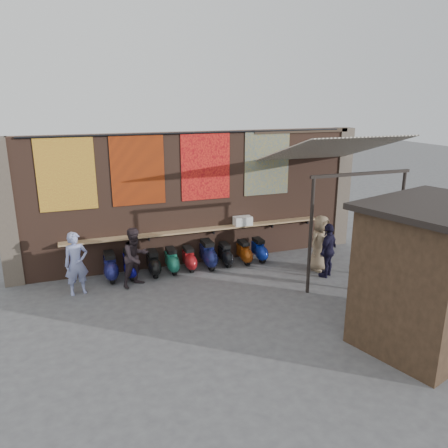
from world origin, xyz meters
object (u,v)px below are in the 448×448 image
at_px(scooter_stool_2, 153,263).
at_px(scooter_stool_4, 189,259).
at_px(diner_left, 76,264).
at_px(shopper_tan, 320,243).
at_px(scooter_stool_0, 110,267).
at_px(diner_right, 136,257).
at_px(scooter_stool_6, 225,255).
at_px(shopper_grey, 372,259).
at_px(market_stall, 430,278).
at_px(scooter_stool_8, 259,250).
at_px(scooter_stool_3, 172,261).
at_px(scooter_stool_5, 208,254).
at_px(scooter_stool_1, 130,264).
at_px(scooter_stool_7, 244,252).
at_px(shelf_box, 243,221).
at_px(shopper_navy, 328,250).

distance_m(scooter_stool_2, scooter_stool_4, 1.08).
bearing_deg(diner_left, shopper_tan, -18.34).
xyz_separation_m(scooter_stool_0, diner_right, (0.63, -0.61, 0.43)).
distance_m(scooter_stool_6, shopper_grey, 4.27).
relative_size(scooter_stool_0, market_stall, 0.29).
bearing_deg(scooter_stool_8, market_stall, -77.20).
bearing_deg(shopper_grey, scooter_stool_3, 4.68).
height_order(scooter_stool_5, shopper_tan, shopper_tan).
distance_m(scooter_stool_1, diner_left, 1.63).
distance_m(scooter_stool_8, shopper_tan, 1.95).
height_order(scooter_stool_5, scooter_stool_6, scooter_stool_5).
distance_m(scooter_stool_2, scooter_stool_7, 2.84).
bearing_deg(scooter_stool_7, shopper_tan, -34.29).
bearing_deg(scooter_stool_2, shopper_grey, -29.96).
bearing_deg(scooter_stool_3, shelf_box, 7.63).
bearing_deg(shopper_tan, diner_right, 152.47).
bearing_deg(scooter_stool_7, scooter_stool_1, 179.06).
bearing_deg(shelf_box, scooter_stool_3, -172.37).
relative_size(scooter_stool_7, shopper_tan, 0.43).
bearing_deg(shopper_tan, market_stall, -111.14).
bearing_deg(scooter_stool_2, diner_left, -165.22).
relative_size(scooter_stool_5, scooter_stool_6, 1.20).
relative_size(scooter_stool_6, shopper_navy, 0.46).
relative_size(scooter_stool_2, shopper_tan, 0.45).
xyz_separation_m(shopper_navy, shopper_tan, (0.05, 0.51, 0.05)).
relative_size(diner_left, shopper_tan, 1.00).
height_order(scooter_stool_0, scooter_stool_1, scooter_stool_1).
bearing_deg(scooter_stool_5, scooter_stool_3, -179.87).
relative_size(scooter_stool_0, shopper_grey, 0.47).
relative_size(shopper_navy, market_stall, 0.55).
xyz_separation_m(scooter_stool_4, scooter_stool_5, (0.59, -0.01, 0.07)).
distance_m(scooter_stool_3, diner_left, 2.75).
bearing_deg(scooter_stool_6, market_stall, -66.44).
height_order(shelf_box, scooter_stool_7, shelf_box).
distance_m(scooter_stool_6, diner_left, 4.37).
bearing_deg(shelf_box, shopper_tan, -42.05).
height_order(shelf_box, shopper_grey, shopper_grey).
distance_m(scooter_stool_4, scooter_stool_6, 1.14).
xyz_separation_m(scooter_stool_2, market_stall, (4.62, -5.49, 1.08)).
relative_size(scooter_stool_4, scooter_stool_8, 0.98).
height_order(scooter_stool_4, market_stall, market_stall).
relative_size(scooter_stool_1, scooter_stool_5, 0.95).
bearing_deg(scooter_stool_0, shopper_tan, -12.74).
bearing_deg(scooter_stool_8, scooter_stool_2, -179.33).
bearing_deg(market_stall, diner_right, 119.54).
distance_m(scooter_stool_1, scooter_stool_6, 2.87).
distance_m(scooter_stool_3, shopper_tan, 4.39).
relative_size(shopper_tan, market_stall, 0.58).
relative_size(diner_left, diner_right, 1.02).
bearing_deg(scooter_stool_5, shelf_box, 14.15).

